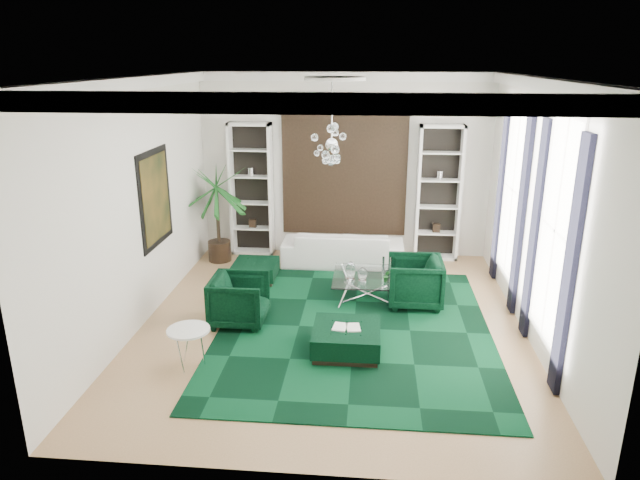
# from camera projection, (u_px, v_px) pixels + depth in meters

# --- Properties ---
(floor) EXTENTS (6.00, 7.00, 0.02)m
(floor) POSITION_uv_depth(u_px,v_px,m) (332.00, 323.00, 9.15)
(floor) COLOR tan
(floor) RESTS_ON ground
(ceiling) EXTENTS (6.00, 7.00, 0.02)m
(ceiling) POSITION_uv_depth(u_px,v_px,m) (334.00, 76.00, 7.98)
(ceiling) COLOR white
(ceiling) RESTS_ON ground
(wall_back) EXTENTS (6.00, 0.02, 3.80)m
(wall_back) POSITION_uv_depth(u_px,v_px,m) (344.00, 166.00, 11.89)
(wall_back) COLOR silver
(wall_back) RESTS_ON ground
(wall_front) EXTENTS (6.00, 0.02, 3.80)m
(wall_front) POSITION_uv_depth(u_px,v_px,m) (306.00, 305.00, 5.24)
(wall_front) COLOR silver
(wall_front) RESTS_ON ground
(wall_left) EXTENTS (0.02, 7.00, 3.80)m
(wall_left) POSITION_uv_depth(u_px,v_px,m) (139.00, 204.00, 8.82)
(wall_left) COLOR silver
(wall_left) RESTS_ON ground
(wall_right) EXTENTS (0.02, 7.00, 3.80)m
(wall_right) POSITION_uv_depth(u_px,v_px,m) (538.00, 213.00, 8.30)
(wall_right) COLOR silver
(wall_right) RESTS_ON ground
(crown_molding) EXTENTS (6.00, 7.00, 0.18)m
(crown_molding) POSITION_uv_depth(u_px,v_px,m) (334.00, 85.00, 8.01)
(crown_molding) COLOR white
(crown_molding) RESTS_ON ceiling
(ceiling_medallion) EXTENTS (0.90, 0.90, 0.05)m
(ceiling_medallion) POSITION_uv_depth(u_px,v_px,m) (335.00, 79.00, 8.28)
(ceiling_medallion) COLOR white
(ceiling_medallion) RESTS_ON ceiling
(tapestry) EXTENTS (2.50, 0.06, 2.80)m
(tapestry) POSITION_uv_depth(u_px,v_px,m) (344.00, 166.00, 11.84)
(tapestry) COLOR black
(tapestry) RESTS_ON wall_back
(shelving_left) EXTENTS (0.90, 0.38, 2.80)m
(shelving_left) POSITION_uv_depth(u_px,v_px,m) (251.00, 190.00, 12.02)
(shelving_left) COLOR white
(shelving_left) RESTS_ON floor
(shelving_right) EXTENTS (0.90, 0.38, 2.80)m
(shelving_right) POSITION_uv_depth(u_px,v_px,m) (439.00, 194.00, 11.69)
(shelving_right) COLOR white
(shelving_right) RESTS_ON floor
(painting) EXTENTS (0.04, 1.30, 1.60)m
(painting) POSITION_uv_depth(u_px,v_px,m) (156.00, 198.00, 9.41)
(painting) COLOR black
(painting) RESTS_ON wall_left
(window_near) EXTENTS (0.03, 1.10, 2.90)m
(window_near) POSITION_uv_depth(u_px,v_px,m) (556.00, 231.00, 7.45)
(window_near) COLOR white
(window_near) RESTS_ON wall_right
(curtain_near_a) EXTENTS (0.07, 0.30, 3.25)m
(curtain_near_a) POSITION_uv_depth(u_px,v_px,m) (570.00, 270.00, 6.79)
(curtain_near_a) COLOR black
(curtain_near_a) RESTS_ON floor
(curtain_near_b) EXTENTS (0.07, 0.30, 3.25)m
(curtain_near_b) POSITION_uv_depth(u_px,v_px,m) (535.00, 232.00, 8.27)
(curtain_near_b) COLOR black
(curtain_near_b) RESTS_ON floor
(window_far) EXTENTS (0.03, 1.10, 2.90)m
(window_far) POSITION_uv_depth(u_px,v_px,m) (513.00, 190.00, 9.73)
(window_far) COLOR white
(window_far) RESTS_ON wall_right
(curtain_far_a) EXTENTS (0.07, 0.30, 3.25)m
(curtain_far_a) POSITION_uv_depth(u_px,v_px,m) (521.00, 216.00, 9.07)
(curtain_far_a) COLOR black
(curtain_far_a) RESTS_ON floor
(curtain_far_b) EXTENTS (0.07, 0.30, 3.25)m
(curtain_far_b) POSITION_uv_depth(u_px,v_px,m) (500.00, 194.00, 10.54)
(curtain_far_b) COLOR black
(curtain_far_b) RESTS_ON floor
(rug) EXTENTS (4.20, 5.00, 0.02)m
(rug) POSITION_uv_depth(u_px,v_px,m) (354.00, 329.00, 8.93)
(rug) COLOR black
(rug) RESTS_ON floor
(sofa) EXTENTS (2.44, 0.95, 0.71)m
(sofa) POSITION_uv_depth(u_px,v_px,m) (343.00, 248.00, 11.63)
(sofa) COLOR white
(sofa) RESTS_ON floor
(armchair_left) EXTENTS (0.87, 0.85, 0.80)m
(armchair_left) POSITION_uv_depth(u_px,v_px,m) (239.00, 300.00, 9.03)
(armchair_left) COLOR black
(armchair_left) RESTS_ON floor
(armchair_right) EXTENTS (0.92, 0.90, 0.84)m
(armchair_right) POSITION_uv_depth(u_px,v_px,m) (415.00, 282.00, 9.71)
(armchair_right) COLOR black
(armchair_right) RESTS_ON floor
(coffee_table) EXTENTS (1.22, 1.22, 0.42)m
(coffee_table) POSITION_uv_depth(u_px,v_px,m) (368.00, 287.00, 10.03)
(coffee_table) COLOR white
(coffee_table) RESTS_ON floor
(ottoman_side) EXTENTS (0.81, 0.81, 0.36)m
(ottoman_side) POSITION_uv_depth(u_px,v_px,m) (256.00, 271.00, 10.87)
(ottoman_side) COLOR black
(ottoman_side) RESTS_ON floor
(ottoman_front) EXTENTS (0.96, 0.96, 0.38)m
(ottoman_front) POSITION_uv_depth(u_px,v_px,m) (346.00, 340.00, 8.19)
(ottoman_front) COLOR black
(ottoman_front) RESTS_ON floor
(book) EXTENTS (0.40, 0.27, 0.03)m
(book) POSITION_uv_depth(u_px,v_px,m) (347.00, 327.00, 8.13)
(book) COLOR white
(book) RESTS_ON ottoman_front
(side_table) EXTENTS (0.58, 0.58, 0.56)m
(side_table) POSITION_uv_depth(u_px,v_px,m) (190.00, 349.00, 7.77)
(side_table) COLOR white
(side_table) RESTS_ON floor
(palm) EXTENTS (1.59, 1.59, 2.55)m
(palm) POSITION_uv_depth(u_px,v_px,m) (217.00, 201.00, 11.57)
(palm) COLOR #19591E
(palm) RESTS_ON floor
(chandelier) EXTENTS (0.75, 0.75, 0.67)m
(chandelier) POSITION_uv_depth(u_px,v_px,m) (332.00, 145.00, 8.30)
(chandelier) COLOR white
(chandelier) RESTS_ON ceiling
(table_plant) EXTENTS (0.12, 0.09, 0.21)m
(table_plant) POSITION_uv_depth(u_px,v_px,m) (386.00, 276.00, 9.67)
(table_plant) COLOR #19591E
(table_plant) RESTS_ON coffee_table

